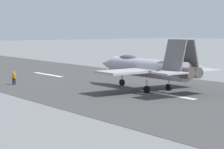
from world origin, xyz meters
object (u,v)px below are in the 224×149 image
(fighter_jet, at_px, (147,67))
(marker_cone_far, at_px, (107,67))
(marker_cone_mid, at_px, (188,77))
(crew_person, at_px, (14,78))

(fighter_jet, height_order, marker_cone_far, fighter_jet)
(fighter_jet, height_order, marker_cone_mid, fighter_jet)
(crew_person, xyz_separation_m, marker_cone_far, (10.35, -21.29, -0.53))
(crew_person, bearing_deg, marker_cone_mid, -111.36)
(crew_person, xyz_separation_m, marker_cone_mid, (-8.33, -21.29, -0.53))
(fighter_jet, xyz_separation_m, crew_person, (12.98, 9.87, -1.69))
(crew_person, distance_m, marker_cone_far, 23.68)
(marker_cone_mid, bearing_deg, fighter_jet, 112.15)
(crew_person, distance_m, marker_cone_mid, 22.87)
(fighter_jet, bearing_deg, marker_cone_far, -26.09)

